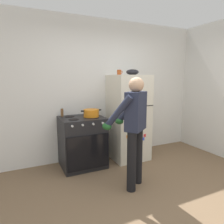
% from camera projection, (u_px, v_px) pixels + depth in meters
% --- Properties ---
extents(ground, '(8.00, 8.00, 0.00)m').
position_uv_depth(ground, '(160.00, 206.00, 2.57)').
color(ground, brown).
extents(kitchen_wall_back, '(6.00, 0.10, 2.70)m').
position_uv_depth(kitchen_wall_back, '(100.00, 90.00, 4.09)').
color(kitchen_wall_back, white).
rests_on(kitchen_wall_back, ground).
extents(refrigerator, '(0.68, 0.72, 1.64)m').
position_uv_depth(refrigerator, '(128.00, 117.00, 4.02)').
color(refrigerator, silver).
rests_on(refrigerator, ground).
extents(stove_range, '(0.76, 0.67, 0.91)m').
position_uv_depth(stove_range, '(83.00, 142.00, 3.67)').
color(stove_range, black).
rests_on(stove_range, ground).
extents(person_cook, '(0.65, 0.68, 1.60)m').
position_uv_depth(person_cook, '(133.00, 123.00, 2.90)').
color(person_cook, black).
rests_on(person_cook, ground).
extents(red_pot, '(0.37, 0.27, 0.13)m').
position_uv_depth(red_pot, '(91.00, 113.00, 3.62)').
color(red_pot, orange).
rests_on(red_pot, stove_range).
extents(coffee_mug, '(0.11, 0.08, 0.10)m').
position_uv_depth(coffee_mug, '(119.00, 72.00, 3.84)').
color(coffee_mug, '#B24C1E').
rests_on(coffee_mug, refrigerator).
extents(pepper_mill, '(0.05, 0.05, 0.14)m').
position_uv_depth(pepper_mill, '(62.00, 113.00, 3.64)').
color(pepper_mill, brown).
rests_on(pepper_mill, stove_range).
extents(mixing_bowl, '(0.24, 0.24, 0.11)m').
position_uv_depth(mixing_bowl, '(132.00, 72.00, 3.91)').
color(mixing_bowl, black).
rests_on(mixing_bowl, refrigerator).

